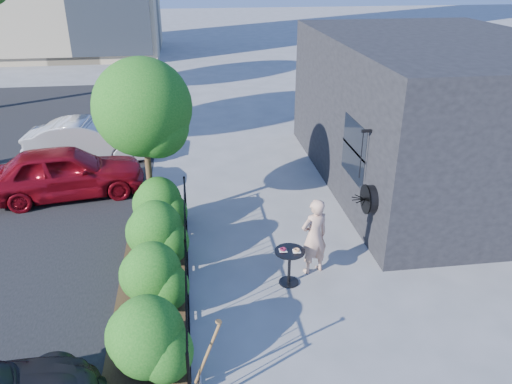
{
  "coord_description": "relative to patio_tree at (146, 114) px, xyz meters",
  "views": [
    {
      "loc": [
        -1.28,
        -8.19,
        5.9
      ],
      "look_at": [
        0.08,
        1.68,
        1.2
      ],
      "focal_mm": 35.0,
      "sensor_mm": 36.0,
      "label": 1
    }
  ],
  "objects": [
    {
      "name": "shop_building",
      "position": [
        7.73,
        1.74,
        -0.76
      ],
      "size": [
        6.22,
        9.0,
        4.0
      ],
      "color": "black",
      "rests_on": "ground"
    },
    {
      "name": "car_red",
      "position": [
        -2.44,
        1.93,
        -2.06
      ],
      "size": [
        4.32,
        2.3,
        1.4
      ],
      "primitive_type": "imported",
      "rotation": [
        0.0,
        0.0,
        1.74
      ],
      "color": "maroon",
      "rests_on": "ground"
    },
    {
      "name": "ground",
      "position": [
        2.24,
        -2.76,
        -2.76
      ],
      "size": [
        120.0,
        120.0,
        0.0
      ],
      "primitive_type": "plane",
      "color": "gray",
      "rests_on": "ground"
    },
    {
      "name": "woman",
      "position": [
        3.3,
        -2.52,
        -1.94
      ],
      "size": [
        0.7,
        0.57,
        1.65
      ],
      "primitive_type": "imported",
      "rotation": [
        0.0,
        0.0,
        3.47
      ],
      "color": "tan",
      "rests_on": "ground"
    },
    {
      "name": "cafe_table",
      "position": [
        2.73,
        -2.87,
        -2.24
      ],
      "size": [
        0.6,
        0.6,
        0.8
      ],
      "rotation": [
        0.0,
        0.0,
        -0.05
      ],
      "color": "black",
      "rests_on": "ground"
    },
    {
      "name": "patio_tree",
      "position": [
        0.0,
        0.0,
        0.0
      ],
      "size": [
        2.2,
        2.2,
        3.94
      ],
      "color": "#3F2B19",
      "rests_on": "ground"
    },
    {
      "name": "car_silver",
      "position": [
        -2.24,
        4.68,
        -2.12
      ],
      "size": [
        3.98,
        1.61,
        1.29
      ],
      "primitive_type": "imported",
      "rotation": [
        0.0,
        0.0,
        1.51
      ],
      "color": "#ABABAF",
      "rests_on": "ground"
    },
    {
      "name": "shovel",
      "position": [
        0.98,
        -5.36,
        -2.19
      ],
      "size": [
        0.45,
        0.17,
        1.3
      ],
      "color": "brown",
      "rests_on": "ground"
    },
    {
      "name": "fence",
      "position": [
        0.74,
        -2.76,
        -2.2
      ],
      "size": [
        0.05,
        6.05,
        1.1
      ],
      "color": "black",
      "rests_on": "ground"
    },
    {
      "name": "planting_bed",
      "position": [
        0.04,
        -2.76,
        -2.72
      ],
      "size": [
        1.3,
        6.0,
        0.08
      ],
      "primitive_type": "cube",
      "color": "#382616",
      "rests_on": "ground"
    },
    {
      "name": "shrubs",
      "position": [
        0.14,
        -2.66,
        -2.06
      ],
      "size": [
        1.1,
        5.6,
        1.24
      ],
      "color": "#134F12",
      "rests_on": "ground"
    }
  ]
}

